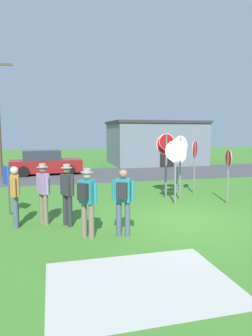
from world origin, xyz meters
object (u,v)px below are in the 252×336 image
stop_sign_rear_left (228,168)px  stop_sign_leaning_left (166,153)px  stop_sign_far_back (177,161)px  stop_sign_nearest (195,157)px  person_in_dark_shirt (15,193)px  person_with_sunhat (123,198)px  stop_sign_low_front (166,156)px  stop_sign_tallest (176,160)px  parked_car_on_street (45,163)px  info_panel_leftmost (9,182)px  person_on_left (43,190)px  person_in_blue (67,191)px  person_near_signs (87,198)px  stop_sign_center_cluster (180,156)px

stop_sign_rear_left → stop_sign_leaning_left: stop_sign_leaning_left is taller
stop_sign_far_back → stop_sign_rear_left: size_ratio=1.03×
stop_sign_nearest → person_in_dark_shirt: stop_sign_nearest is taller
stop_sign_rear_left → person_with_sunhat: stop_sign_rear_left is taller
person_in_dark_shirt → stop_sign_low_front: bearing=24.4°
stop_sign_tallest → stop_sign_far_back: bearing=64.2°
parked_car_on_street → info_panel_leftmost: info_panel_leftmost is taller
stop_sign_nearest → stop_sign_leaning_left: (-1.32, -0.02, 0.20)m
stop_sign_low_front → person_in_dark_shirt: (-5.38, -2.44, -0.75)m
person_on_left → person_with_sunhat: bearing=-38.2°
stop_sign_rear_left → stop_sign_nearest: bearing=100.6°
person_with_sunhat → stop_sign_rear_left: bearing=28.8°
person_in_blue → person_in_dark_shirt: person_in_blue is taller
stop_sign_far_back → stop_sign_rear_left: bearing=-68.4°
stop_sign_rear_left → person_on_left: stop_sign_rear_left is taller
parked_car_on_street → person_in_dark_shirt: size_ratio=2.60×
person_on_left → person_near_signs: 1.79m
stop_sign_tallest → stop_sign_rear_left: bearing=-11.3°
parked_car_on_street → stop_sign_center_cluster: bearing=-59.0°
stop_sign_center_cluster → stop_sign_tallest: stop_sign_center_cluster is taller
stop_sign_leaning_left → info_panel_leftmost: stop_sign_leaning_left is taller
parked_car_on_street → person_in_dark_shirt: person_in_dark_shirt is taller
stop_sign_center_cluster → person_in_dark_shirt: stop_sign_center_cluster is taller
stop_sign_far_back → person_on_left: stop_sign_far_back is taller
parked_car_on_street → stop_sign_center_cluster: size_ratio=1.77×
stop_sign_leaning_left → person_in_blue: bearing=-142.4°
parked_car_on_street → stop_sign_rear_left: size_ratio=2.22×
stop_sign_center_cluster → person_on_left: 5.53m
person_near_signs → person_with_sunhat: bearing=-5.5°
person_on_left → person_in_blue: 0.73m
person_near_signs → person_in_blue: same height
parked_car_on_street → stop_sign_leaning_left: stop_sign_leaning_left is taller
stop_sign_leaning_left → stop_sign_tallest: bearing=-98.7°
stop_sign_nearest → stop_sign_tallest: 2.20m
person_with_sunhat → person_near_signs: bearing=174.5°
stop_sign_far_back → stop_sign_leaning_left: size_ratio=0.80×
person_with_sunhat → parked_car_on_street: bearing=99.5°
stop_sign_tallest → info_panel_leftmost: (-5.68, -0.09, -0.53)m
stop_sign_low_front → stop_sign_tallest: bearing=-92.1°
stop_sign_leaning_left → person_in_dark_shirt: stop_sign_leaning_left is taller
stop_sign_far_back → stop_sign_nearest: size_ratio=0.89×
stop_sign_leaning_left → person_with_sunhat: bearing=-123.1°
stop_sign_rear_left → info_panel_leftmost: stop_sign_rear_left is taller
parked_car_on_street → stop_sign_center_cluster: (5.18, -8.64, 1.02)m
stop_sign_low_front → stop_sign_far_back: bearing=48.1°
stop_sign_leaning_left → person_on_left: bearing=-149.1°
stop_sign_nearest → stop_sign_center_cluster: (-1.07, -0.89, 0.15)m
stop_sign_leaning_left → person_near_signs: stop_sign_leaning_left is taller
person_in_blue → person_in_dark_shirt: (-1.39, 0.22, -0.03)m
stop_sign_tallest → person_in_dark_shirt: (-5.35, -1.47, -0.65)m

